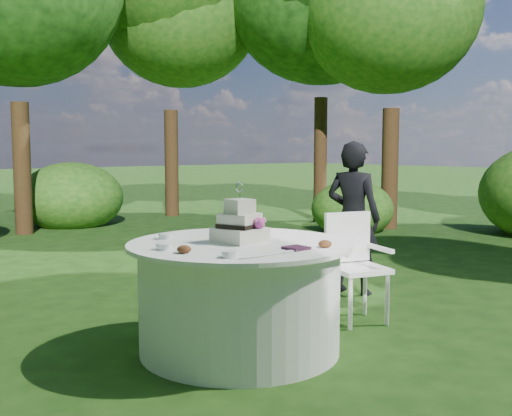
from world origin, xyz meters
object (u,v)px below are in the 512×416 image
(napkins, at_px, (296,248))
(cake, at_px, (240,226))
(guest, at_px, (353,218))
(table, at_px, (240,296))
(chair, at_px, (354,258))

(napkins, xyz_separation_m, cake, (-0.09, 0.47, 0.10))
(napkins, height_order, guest, guest)
(napkins, relative_size, table, 0.09)
(chair, bearing_deg, cake, 179.20)
(napkins, height_order, table, napkins)
(chair, bearing_deg, table, 179.54)
(table, relative_size, chair, 1.75)
(napkins, xyz_separation_m, chair, (1.10, 0.46, -0.26))
(guest, bearing_deg, table, 90.15)
(cake, bearing_deg, napkins, -79.69)
(napkins, bearing_deg, guest, 30.87)
(table, height_order, cake, cake)
(napkins, xyz_separation_m, guest, (1.79, 1.07, -0.03))
(guest, relative_size, chair, 1.68)
(guest, distance_m, chair, 0.95)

